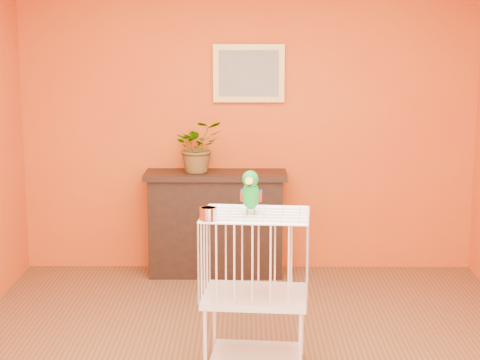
{
  "coord_description": "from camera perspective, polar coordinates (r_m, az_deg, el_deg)",
  "views": [
    {
      "loc": [
        -0.02,
        -4.78,
        2.1
      ],
      "look_at": [
        -0.06,
        0.02,
        1.22
      ],
      "focal_mm": 60.0,
      "sensor_mm": 36.0,
      "label": 1
    }
  ],
  "objects": [
    {
      "name": "console_cabinet",
      "position": [
        7.02,
        -1.73,
        -3.1
      ],
      "size": [
        1.22,
        0.44,
        0.91
      ],
      "color": "black",
      "rests_on": "ground"
    },
    {
      "name": "potted_plant",
      "position": [
        6.86,
        -3.01,
        1.93
      ],
      "size": [
        0.52,
        0.55,
        0.35
      ],
      "primitive_type": "imported",
      "rotation": [
        0.0,
        0.0,
        0.3
      ],
      "color": "#26722D",
      "rests_on": "console_cabinet"
    },
    {
      "name": "framed_picture",
      "position": [
        7.01,
        0.63,
        7.59
      ],
      "size": [
        0.62,
        0.04,
        0.5
      ],
      "color": "#B68E41",
      "rests_on": "room_shell"
    },
    {
      "name": "room_shell",
      "position": [
        4.81,
        0.7,
        4.28
      ],
      "size": [
        4.5,
        4.5,
        4.5
      ],
      "color": "#CD5713",
      "rests_on": "ground"
    },
    {
      "name": "birdcage",
      "position": [
        5.07,
        1.11,
        -7.71
      ],
      "size": [
        0.69,
        0.55,
        1.0
      ],
      "rotation": [
        0.0,
        0.0,
        -0.09
      ],
      "color": "white",
      "rests_on": "ground"
    },
    {
      "name": "parrot",
      "position": [
        4.88,
        0.77,
        -0.87
      ],
      "size": [
        0.14,
        0.26,
        0.28
      ],
      "rotation": [
        0.0,
        0.0,
        -0.11
      ],
      "color": "#59544C",
      "rests_on": "birdcage"
    },
    {
      "name": "feed_cup",
      "position": [
        4.76,
        -2.27,
        -2.4
      ],
      "size": [
        0.11,
        0.11,
        0.07
      ],
      "primitive_type": "cylinder",
      "color": "silver",
      "rests_on": "birdcage"
    }
  ]
}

